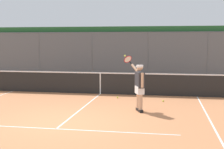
# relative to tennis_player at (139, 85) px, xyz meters

# --- Properties ---
(ground_plane) EXTENTS (60.00, 60.00, 0.00)m
(ground_plane) POSITION_rel_tennis_player_xyz_m (2.00, 1.81, -0.90)
(ground_plane) COLOR #C67A4C
(court_line_markings) EXTENTS (8.41, 10.31, 0.01)m
(court_line_markings) POSITION_rel_tennis_player_xyz_m (2.00, 2.79, -0.90)
(court_line_markings) COLOR white
(court_line_markings) RESTS_ON ground
(fence_backdrop) EXTENTS (20.53, 1.37, 3.23)m
(fence_backdrop) POSITION_rel_tennis_player_xyz_m (2.00, -9.51, 0.70)
(fence_backdrop) COLOR #565B60
(fence_backdrop) RESTS_ON ground
(tennis_net) EXTENTS (10.81, 0.09, 1.07)m
(tennis_net) POSITION_rel_tennis_player_xyz_m (2.00, -3.16, -0.41)
(tennis_net) COLOR #2D2D2D
(tennis_net) RESTS_ON ground
(tennis_player) EXTENTS (0.84, 1.15, 1.85)m
(tennis_player) POSITION_rel_tennis_player_xyz_m (0.00, 0.00, 0.00)
(tennis_player) COLOR black
(tennis_player) RESTS_ON ground
(tennis_ball_near_net) EXTENTS (0.07, 0.07, 0.07)m
(tennis_ball_near_net) POSITION_rel_tennis_player_xyz_m (-0.78, -1.81, -0.87)
(tennis_ball_near_net) COLOR #D6E042
(tennis_ball_near_net) RESTS_ON ground
(tennis_ball_near_baseline) EXTENTS (0.07, 0.07, 0.07)m
(tennis_ball_near_baseline) POSITION_rel_tennis_player_xyz_m (1.09, -2.27, -0.87)
(tennis_ball_near_baseline) COLOR #CCDB33
(tennis_ball_near_baseline) RESTS_ON ground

